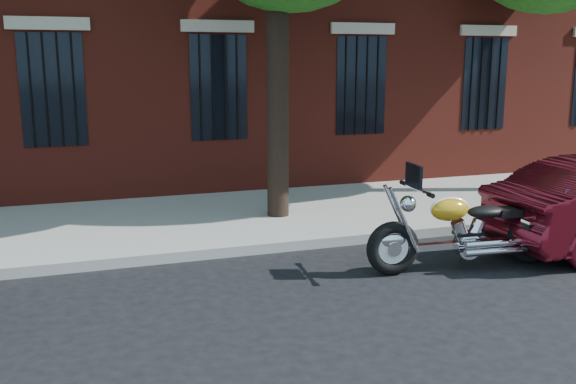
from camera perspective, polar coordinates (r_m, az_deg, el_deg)
name	(u,v)px	position (r m, az deg, el deg)	size (l,w,h in m)	color
ground	(311,282)	(8.14, 2.05, -7.97)	(120.00, 120.00, 0.00)	black
curb	(277,246)	(9.35, -0.94, -4.84)	(40.00, 0.16, 0.15)	gray
sidewalk	(244,217)	(11.10, -3.91, -2.20)	(40.00, 3.60, 0.15)	gray
motorcycle	(474,233)	(8.85, 16.23, -3.52)	(2.82, 0.94, 1.44)	black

